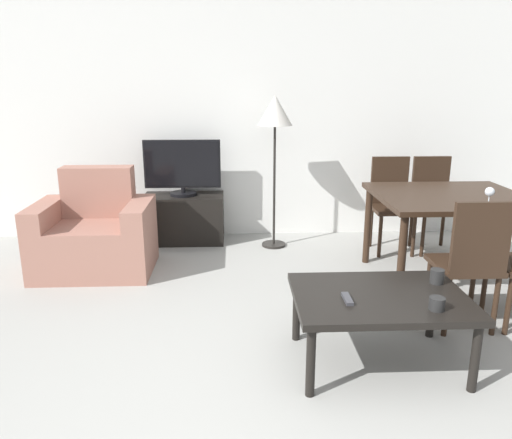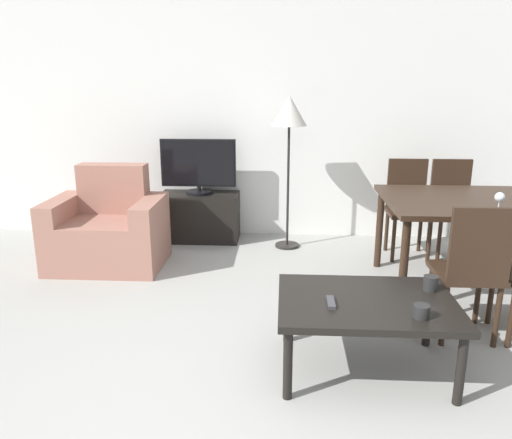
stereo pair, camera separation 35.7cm
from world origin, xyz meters
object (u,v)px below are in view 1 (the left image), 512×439
tv (182,168)px  wine_glass_left (490,193)px  cup_colored_far (437,304)px  armchair (95,236)px  remote_primary (347,299)px  floor_lamp (275,118)px  dining_chair_far_left (391,200)px  tv_stand (184,218)px  dining_table (450,204)px  dining_chair_near (470,259)px  dining_chair_far (433,199)px  coffee_table (380,302)px  cup_white_near (437,276)px

tv → wine_glass_left: (2.36, -1.59, 0.06)m
cup_colored_far → tv: bearing=121.5°
armchair → remote_primary: (1.85, -1.70, 0.14)m
floor_lamp → tv: bearing=168.6°
dining_chair_far_left → floor_lamp: (-1.14, 0.15, 0.78)m
tv_stand → dining_table: dining_table is taller
remote_primary → cup_colored_far: (0.45, -0.14, 0.03)m
dining_chair_near → dining_chair_far_left: 1.69m
dining_chair_far_left → dining_table: bearing=-76.3°
armchair → cup_colored_far: size_ratio=11.66×
armchair → tv: size_ratio=1.28×
dining_chair_far → floor_lamp: 1.74m
dining_table → dining_chair_near: bearing=-103.7°
remote_primary → dining_chair_near: bearing=26.7°
cup_colored_far → armchair: bearing=141.5°
coffee_table → floor_lamp: bearing=101.1°
armchair → cup_white_near: (2.45, -1.47, 0.17)m
dining_chair_near → wine_glass_left: 0.63m
tv_stand → dining_chair_far: size_ratio=0.89×
dining_table → coffee_table: bearing=-126.5°
tv_stand → remote_primary: size_ratio=5.41×
coffee_table → floor_lamp: (-0.44, 2.22, 0.89)m
wine_glass_left → tv_stand: bearing=146.1°
coffee_table → floor_lamp: floor_lamp is taller
coffee_table → cup_white_near: cup_white_near is taller
tv_stand → dining_table: 2.59m
remote_primary → wine_glass_left: (1.22, 0.89, 0.40)m
dining_chair_near → cup_white_near: (-0.31, -0.23, -0.02)m
armchair → dining_chair_far_left: 2.81m
coffee_table → dining_table: (0.91, 1.23, 0.27)m
dining_chair_far → remote_primary: dining_chair_far is taller
dining_chair_far_left → wine_glass_left: dining_chair_far_left is taller
dining_chair_far → dining_chair_far_left: same height
floor_lamp → wine_glass_left: 2.06m
dining_chair_near → remote_primary: bearing=-153.3°
tv → dining_chair_near: 2.90m
tv_stand → dining_chair_near: size_ratio=0.89×
tv_stand → wine_glass_left: wine_glass_left is taller
dining_table → dining_chair_far_left: (-0.21, 0.84, -0.16)m
tv_stand → dining_chair_far: (2.47, -0.33, 0.26)m
armchair → dining_table: (2.97, -0.39, 0.35)m
armchair → dining_chair_far_left: bearing=9.2°
tv_stand → cup_colored_far: cup_colored_far is taller
tv_stand → dining_chair_far_left: (2.06, -0.33, 0.26)m
dining_chair_far → floor_lamp: size_ratio=0.61×
tv_stand → cup_white_near: 2.86m
cup_white_near → dining_chair_near: bearing=36.7°
dining_chair_far → remote_primary: (-1.33, -2.15, -0.06)m
tv → floor_lamp: floor_lamp is taller
tv_stand → dining_table: bearing=-27.5°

